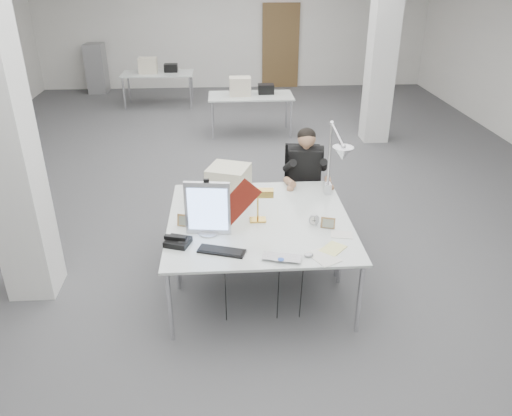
{
  "coord_description": "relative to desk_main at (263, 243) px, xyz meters",
  "views": [
    {
      "loc": [
        -0.32,
        -6.43,
        3.08
      ],
      "look_at": [
        -0.03,
        -2.0,
        0.86
      ],
      "focal_mm": 35.0,
      "sensor_mm": 36.0,
      "label": 1
    }
  ],
  "objects": [
    {
      "name": "laptop",
      "position": [
        0.13,
        -0.35,
        0.03
      ],
      "size": [
        0.38,
        0.3,
        0.03
      ],
      "primitive_type": "imported",
      "rotation": [
        0.0,
        0.0,
        -0.26
      ],
      "color": "#ABAAAF",
      "rests_on": "desk_main"
    },
    {
      "name": "desk_clock",
      "position": [
        0.53,
        0.31,
        0.06
      ],
      "size": [
        0.11,
        0.06,
        0.1
      ],
      "primitive_type": "cylinder",
      "rotation": [
        1.57,
        0.0,
        -0.32
      ],
      "color": "#A8A8AD",
      "rests_on": "desk_main"
    },
    {
      "name": "paper_stack_b",
      "position": [
        0.62,
        -0.16,
        0.02
      ],
      "size": [
        0.28,
        0.28,
        0.01
      ],
      "primitive_type": "cube",
      "rotation": [
        0.0,
        0.0,
        -0.74
      ],
      "color": "#EBE88C",
      "rests_on": "desk_main"
    },
    {
      "name": "desk_second",
      "position": [
        0.0,
        0.9,
        0.0
      ],
      "size": [
        1.8,
        0.9,
        0.02
      ],
      "primitive_type": "cube",
      "color": "silver",
      "rests_on": "room_shell"
    },
    {
      "name": "filing_cabinet",
      "position": [
        -3.5,
        9.15,
        -0.14
      ],
      "size": [
        0.45,
        0.55,
        1.2
      ],
      "primitive_type": "cube",
      "color": "gray",
      "rests_on": "room_shell"
    },
    {
      "name": "pennant",
      "position": [
        -0.23,
        0.16,
        0.33
      ],
      "size": [
        0.48,
        0.05,
        0.51
      ],
      "primitive_type": "cube",
      "rotation": [
        0.0,
        -0.87,
        -0.08
      ],
      "color": "maroon",
      "rests_on": "monitor"
    },
    {
      "name": "desk_phone",
      "position": [
        -0.77,
        0.01,
        0.04
      ],
      "size": [
        0.26,
        0.25,
        0.05
      ],
      "primitive_type": "cube",
      "rotation": [
        0.0,
        0.0,
        -0.34
      ],
      "color": "black",
      "rests_on": "desk_main"
    },
    {
      "name": "monitor",
      "position": [
        -0.5,
        0.2,
        0.28
      ],
      "size": [
        0.43,
        0.1,
        0.53
      ],
      "primitive_type": "cube",
      "rotation": [
        0.0,
        0.0,
        -0.13
      ],
      "color": "silver",
      "rests_on": "desk_main"
    },
    {
      "name": "bg_desk_a",
      "position": [
        0.2,
        5.5,
        0.0
      ],
      "size": [
        1.6,
        0.8,
        0.02
      ],
      "primitive_type": "cube",
      "color": "silver",
      "rests_on": "room_shell"
    },
    {
      "name": "paper_stack_c",
      "position": [
        0.75,
        0.08,
        0.02
      ],
      "size": [
        0.22,
        0.17,
        0.01
      ],
      "primitive_type": "cube",
      "rotation": [
        0.0,
        0.0,
        -0.19
      ],
      "color": "silver",
      "rests_on": "desk_main"
    },
    {
      "name": "picture_frame_right",
      "position": [
        0.65,
        0.23,
        0.07
      ],
      "size": [
        0.14,
        0.07,
        0.11
      ],
      "primitive_type": "cube",
      "rotation": [
        -0.21,
        0.0,
        -0.3
      ],
      "color": "#9E7244",
      "rests_on": "desk_main"
    },
    {
      "name": "seated_person",
      "position": [
        0.63,
        1.52,
        0.16
      ],
      "size": [
        0.5,
        0.59,
        0.81
      ],
      "primitive_type": null,
      "rotation": [
        0.0,
        0.0,
        -0.14
      ],
      "color": "black",
      "rests_on": "office_chair"
    },
    {
      "name": "room_shell",
      "position": [
        0.04,
        2.63,
        0.95
      ],
      "size": [
        10.04,
        14.04,
        3.24
      ],
      "color": "#464749",
      "rests_on": "ground"
    },
    {
      "name": "office_chair",
      "position": [
        0.63,
        1.57,
        -0.26
      ],
      "size": [
        0.53,
        0.53,
        0.97
      ],
      "primitive_type": null,
      "rotation": [
        0.0,
        0.0,
        -0.14
      ],
      "color": "black",
      "rests_on": "room_shell"
    },
    {
      "name": "bg_desk_b",
      "position": [
        -1.8,
        7.7,
        0.0
      ],
      "size": [
        1.6,
        0.8,
        0.02
      ],
      "primitive_type": "cube",
      "color": "silver",
      "rests_on": "room_shell"
    },
    {
      "name": "bankers_lamp",
      "position": [
        -0.02,
        0.42,
        0.18
      ],
      "size": [
        0.3,
        0.13,
        0.34
      ],
      "primitive_type": null,
      "rotation": [
        0.0,
        0.0,
        -0.05
      ],
      "color": "#B9793A",
      "rests_on": "desk_main"
    },
    {
      "name": "beige_monitor",
      "position": [
        -0.29,
        0.92,
        0.2
      ],
      "size": [
        0.51,
        0.49,
        0.38
      ],
      "primitive_type": "cube",
      "rotation": [
        0.0,
        0.0,
        -0.35
      ],
      "color": "beige",
      "rests_on": "desk_second"
    },
    {
      "name": "paper_stack_a",
      "position": [
        0.51,
        -0.29,
        0.02
      ],
      "size": [
        0.3,
        0.34,
        0.01
      ],
      "primitive_type": "cube",
      "rotation": [
        0.0,
        0.0,
        0.48
      ],
      "color": "silver",
      "rests_on": "desk_main"
    },
    {
      "name": "architect_lamp",
      "position": [
        0.79,
        0.76,
        0.43
      ],
      "size": [
        0.32,
        0.68,
        0.84
      ],
      "primitive_type": null,
      "rotation": [
        0.0,
        0.0,
        0.15
      ],
      "color": "#B0B1B5",
      "rests_on": "desk_second"
    },
    {
      "name": "keyboard",
      "position": [
        -0.38,
        -0.15,
        0.02
      ],
      "size": [
        0.44,
        0.26,
        0.02
      ],
      "primitive_type": "cube",
      "rotation": [
        0.0,
        0.0,
        -0.31
      ],
      "color": "black",
      "rests_on": "desk_main"
    },
    {
      "name": "picture_frame_left",
      "position": [
        -0.73,
        0.36,
        0.07
      ],
      "size": [
        0.16,
        0.08,
        0.12
      ],
      "primitive_type": "cube",
      "rotation": [
        -0.21,
        0.0,
        -0.26
      ],
      "color": "#B3844D",
      "rests_on": "desk_main"
    },
    {
      "name": "mouse",
      "position": [
        0.38,
        -0.28,
        0.03
      ],
      "size": [
        0.1,
        0.08,
        0.03
      ],
      "primitive_type": "ellipsoid",
      "rotation": [
        0.0,
        0.0,
        0.32
      ],
      "color": "#A9A9AD",
      "rests_on": "desk_main"
    },
    {
      "name": "desk_main",
      "position": [
        0.0,
        0.0,
        0.0
      ],
      "size": [
        1.8,
        0.9,
        0.02
      ],
      "primitive_type": "cube",
      "color": "silver",
      "rests_on": "room_shell"
    }
  ]
}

